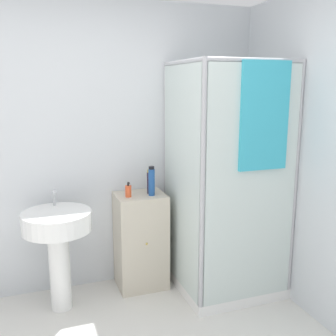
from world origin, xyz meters
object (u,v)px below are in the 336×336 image
at_px(shampoo_bottle_tall_black, 150,182).
at_px(soap_dispenser, 128,191).
at_px(sink, 58,236).
at_px(shampoo_bottle_blue, 152,181).

bearing_deg(shampoo_bottle_tall_black, soap_dispenser, -167.29).
relative_size(sink, shampoo_bottle_tall_black, 4.49).
bearing_deg(soap_dispenser, sink, -169.91).
xyz_separation_m(sink, shampoo_bottle_tall_black, (0.81, 0.15, 0.34)).
relative_size(soap_dispenser, shampoo_bottle_tall_black, 0.62).
distance_m(sink, shampoo_bottle_tall_black, 0.89).
xyz_separation_m(sink, shampoo_bottle_blue, (0.81, 0.09, 0.36)).
height_order(sink, soap_dispenser, soap_dispenser).
height_order(soap_dispenser, shampoo_bottle_blue, shampoo_bottle_blue).
distance_m(sink, soap_dispenser, 0.68).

